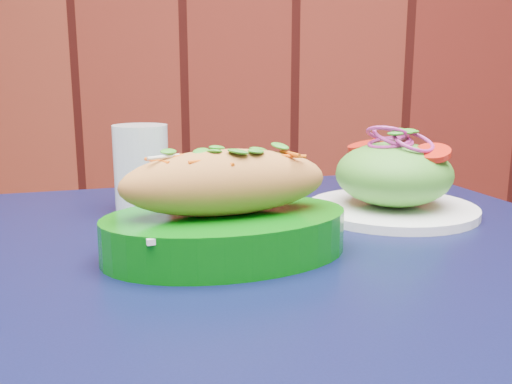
{
  "coord_description": "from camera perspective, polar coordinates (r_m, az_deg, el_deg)",
  "views": [
    {
      "loc": [
        -0.44,
        0.91,
        0.95
      ],
      "look_at": [
        -0.47,
        1.55,
        0.81
      ],
      "focal_mm": 40.0,
      "sensor_mm": 36.0,
      "label": 1
    }
  ],
  "objects": [
    {
      "name": "banh_mi_basket",
      "position": [
        0.62,
        -3.0,
        -2.04
      ],
      "size": [
        0.32,
        0.26,
        0.12
      ],
      "rotation": [
        0.0,
        0.0,
        0.38
      ],
      "color": "#056109",
      "rests_on": "cafe_table"
    },
    {
      "name": "salad_plate",
      "position": [
        0.82,
        13.57,
        1.17
      ],
      "size": [
        0.24,
        0.24,
        0.12
      ],
      "rotation": [
        0.0,
        0.0,
        -0.29
      ],
      "color": "white",
      "rests_on": "cafe_table"
    },
    {
      "name": "cafe_table",
      "position": [
        0.69,
        3.24,
        -12.41
      ],
      "size": [
        1.02,
        1.02,
        0.75
      ],
      "rotation": [
        0.0,
        0.0,
        0.33
      ],
      "color": "black",
      "rests_on": "ground"
    },
    {
      "name": "water_glass",
      "position": [
        0.82,
        -11.39,
        2.27
      ],
      "size": [
        0.08,
        0.08,
        0.12
      ],
      "primitive_type": "cylinder",
      "color": "silver",
      "rests_on": "cafe_table"
    }
  ]
}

